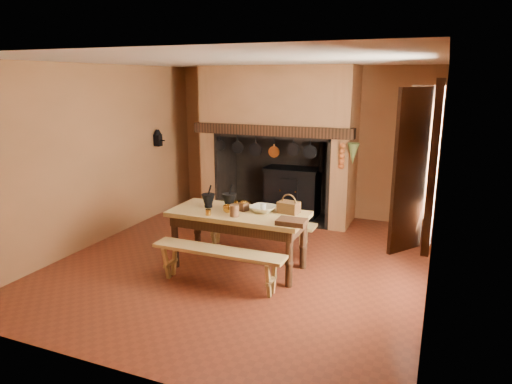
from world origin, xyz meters
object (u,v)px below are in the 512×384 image
at_px(iron_range, 293,191).
at_px(wicker_basket, 289,207).
at_px(bench_front, 218,259).
at_px(mixing_bowl, 263,209).
at_px(coffee_grinder, 244,206).
at_px(work_table, 239,221).

xyz_separation_m(iron_range, wicker_basket, (0.72, -2.45, 0.41)).
height_order(bench_front, mixing_bowl, mixing_bowl).
bearing_deg(wicker_basket, bench_front, -119.62).
xyz_separation_m(mixing_bowl, wicker_basket, (0.34, 0.09, 0.04)).
distance_m(bench_front, coffee_grinder, 0.87).
distance_m(coffee_grinder, mixing_bowl, 0.27).
relative_size(work_table, bench_front, 1.07).
distance_m(work_table, mixing_bowl, 0.37).
bearing_deg(work_table, coffee_grinder, 58.89).
bearing_deg(mixing_bowl, wicker_basket, 14.32).
xyz_separation_m(iron_range, coffee_grinder, (0.12, -2.59, 0.39)).
height_order(iron_range, bench_front, iron_range).
bearing_deg(bench_front, iron_range, 91.32).
bearing_deg(work_table, iron_range, 91.64).
distance_m(work_table, coffee_grinder, 0.21).
bearing_deg(work_table, mixing_bowl, 21.65).
distance_m(iron_range, work_table, 2.67).
bearing_deg(wicker_basket, work_table, -154.13).
distance_m(iron_range, coffee_grinder, 2.62).
distance_m(mixing_bowl, wicker_basket, 0.35).
xyz_separation_m(coffee_grinder, wicker_basket, (0.60, 0.14, 0.02)).
bearing_deg(coffee_grinder, work_table, -99.01).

